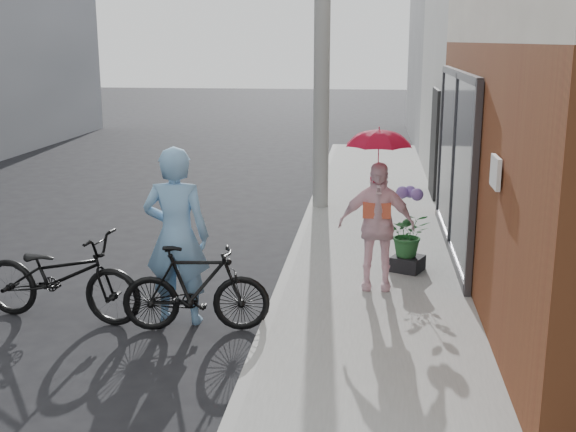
% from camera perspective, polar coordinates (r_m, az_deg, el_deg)
% --- Properties ---
extents(ground, '(80.00, 80.00, 0.00)m').
position_cam_1_polar(ground, '(7.59, -9.28, -9.98)').
color(ground, black).
rests_on(ground, ground).
extents(sidewalk, '(2.20, 24.00, 0.12)m').
position_cam_1_polar(sidewalk, '(9.17, 7.00, -5.28)').
color(sidewalk, gray).
rests_on(sidewalk, ground).
extents(curb, '(0.12, 24.00, 0.12)m').
position_cam_1_polar(curb, '(9.23, -0.25, -5.05)').
color(curb, '#9E9E99').
rests_on(curb, ground).
extents(east_building_far, '(8.00, 8.00, 7.00)m').
position_cam_1_polar(east_building_far, '(23.27, 20.23, 14.06)').
color(east_building_far, gray).
rests_on(east_building_far, ground).
extents(utility_pole, '(0.28, 0.28, 7.00)m').
position_cam_1_polar(utility_pole, '(12.71, 2.73, 15.82)').
color(utility_pole, '#9E9E99').
rests_on(utility_pole, ground).
extents(officer, '(0.72, 0.48, 1.95)m').
position_cam_1_polar(officer, '(7.86, -8.80, -1.59)').
color(officer, '#78AAD7').
rests_on(officer, ground).
extents(bike_left, '(1.99, 0.91, 1.01)m').
position_cam_1_polar(bike_left, '(8.34, -17.54, -4.56)').
color(bike_left, black).
rests_on(bike_left, ground).
extents(bike_right, '(1.61, 0.63, 0.94)m').
position_cam_1_polar(bike_right, '(7.73, -7.29, -5.71)').
color(bike_right, black).
rests_on(bike_right, ground).
extents(kimono_woman, '(0.90, 0.38, 1.54)m').
position_cam_1_polar(kimono_woman, '(8.61, 6.99, -0.77)').
color(kimono_woman, silver).
rests_on(kimono_woman, sidewalk).
extents(parasol, '(0.75, 0.75, 0.66)m').
position_cam_1_polar(parasol, '(8.41, 7.21, 6.49)').
color(parasol, red).
rests_on(parasol, kimono_woman).
extents(planter, '(0.48, 0.48, 0.19)m').
position_cam_1_polar(planter, '(9.49, 9.43, -3.71)').
color(planter, black).
rests_on(planter, sidewalk).
extents(potted_plant, '(0.53, 0.46, 0.59)m').
position_cam_1_polar(potted_plant, '(9.38, 9.52, -1.42)').
color(potted_plant, '#26602D').
rests_on(potted_plant, planter).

